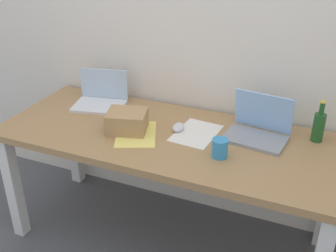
# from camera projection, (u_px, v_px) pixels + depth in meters

# --- Properties ---
(ground_plane) EXTENTS (8.00, 8.00, 0.00)m
(ground_plane) POSITION_uv_depth(u_px,v_px,m) (168.00, 237.00, 2.56)
(ground_plane) COLOR #515459
(back_wall) EXTENTS (5.20, 0.08, 2.60)m
(back_wall) POSITION_uv_depth(u_px,v_px,m) (198.00, 11.00, 2.31)
(back_wall) COLOR silver
(back_wall) RESTS_ON ground
(desk) EXTENTS (1.85, 0.74, 0.73)m
(desk) POSITION_uv_depth(u_px,v_px,m) (168.00, 149.00, 2.27)
(desk) COLOR #A37A4C
(desk) RESTS_ON ground
(laptop_left) EXTENTS (0.34, 0.28, 0.21)m
(laptop_left) POSITION_uv_depth(u_px,v_px,m) (101.00, 98.00, 2.54)
(laptop_left) COLOR silver
(laptop_left) RESTS_ON desk
(laptop_right) EXTENTS (0.34, 0.26, 0.23)m
(laptop_right) POSITION_uv_depth(u_px,v_px,m) (258.00, 129.00, 2.17)
(laptop_right) COLOR gray
(laptop_right) RESTS_ON desk
(beer_bottle) EXTENTS (0.06, 0.06, 0.22)m
(beer_bottle) POSITION_uv_depth(u_px,v_px,m) (319.00, 126.00, 2.12)
(beer_bottle) COLOR #1E5123
(beer_bottle) RESTS_ON desk
(computer_mouse) EXTENTS (0.07, 0.11, 0.03)m
(computer_mouse) POSITION_uv_depth(u_px,v_px,m) (178.00, 127.00, 2.26)
(computer_mouse) COLOR silver
(computer_mouse) RESTS_ON desk
(cardboard_box) EXTENTS (0.25, 0.22, 0.11)m
(cardboard_box) POSITION_uv_depth(u_px,v_px,m) (127.00, 121.00, 2.24)
(cardboard_box) COLOR tan
(cardboard_box) RESTS_ON desk
(coffee_mug) EXTENTS (0.08, 0.08, 0.09)m
(coffee_mug) POSITION_uv_depth(u_px,v_px,m) (220.00, 148.00, 2.00)
(coffee_mug) COLOR #338CC6
(coffee_mug) RESTS_ON desk
(paper_yellow_folder) EXTENTS (0.31, 0.35, 0.00)m
(paper_yellow_folder) POSITION_uv_depth(u_px,v_px,m) (136.00, 134.00, 2.22)
(paper_yellow_folder) COLOR #F4E06B
(paper_yellow_folder) RESTS_ON desk
(paper_sheet_near_back) EXTENTS (0.23, 0.31, 0.00)m
(paper_sheet_near_back) POSITION_uv_depth(u_px,v_px,m) (196.00, 133.00, 2.23)
(paper_sheet_near_back) COLOR white
(paper_sheet_near_back) RESTS_ON desk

